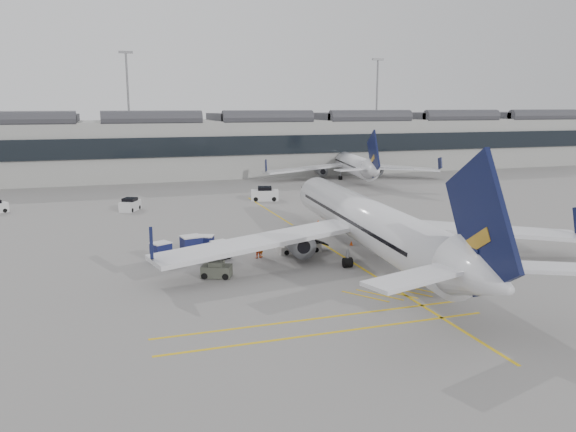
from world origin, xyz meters
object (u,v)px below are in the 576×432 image
object	(u,v)px
belt_loader	(297,246)
baggage_cart_a	(220,249)
ramp_agent_b	(257,249)
pushback_tug	(217,270)
ramp_agent_a	(261,248)
airliner_main	(370,223)

from	to	relation	value
belt_loader	baggage_cart_a	world-z (taller)	belt_loader
belt_loader	ramp_agent_b	bearing A→B (deg)	-169.90
ramp_agent_b	pushback_tug	world-z (taller)	ramp_agent_b
ramp_agent_a	belt_loader	bearing A→B (deg)	-29.87
airliner_main	baggage_cart_a	bearing A→B (deg)	165.87
ramp_agent_b	pushback_tug	xyz separation A→B (m)	(-4.77, -4.70, -0.22)
belt_loader	ramp_agent_b	size ratio (longest dim) A/B	3.10
ramp_agent_b	pushback_tug	distance (m)	6.70
ramp_agent_a	ramp_agent_b	size ratio (longest dim) A/B	1.08
belt_loader	ramp_agent_b	xyz separation A→B (m)	(-4.28, -0.93, 0.21)
airliner_main	belt_loader	size ratio (longest dim) A/B	8.59
ramp_agent_b	ramp_agent_a	bearing A→B (deg)	-155.54
airliner_main	belt_loader	world-z (taller)	airliner_main
pushback_tug	ramp_agent_b	bearing A→B (deg)	68.55
baggage_cart_a	ramp_agent_a	distance (m)	3.79
ramp_agent_a	baggage_cart_a	bearing A→B (deg)	129.55
belt_loader	baggage_cart_a	xyz separation A→B (m)	(-7.62, -0.12, 0.30)
belt_loader	pushback_tug	world-z (taller)	belt_loader
baggage_cart_a	ramp_agent_a	xyz separation A→B (m)	(3.73, -0.63, -0.02)
baggage_cart_a	ramp_agent_b	world-z (taller)	baggage_cart_a
belt_loader	pushback_tug	xyz separation A→B (m)	(-9.05, -5.63, -0.00)
belt_loader	baggage_cart_a	distance (m)	7.63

